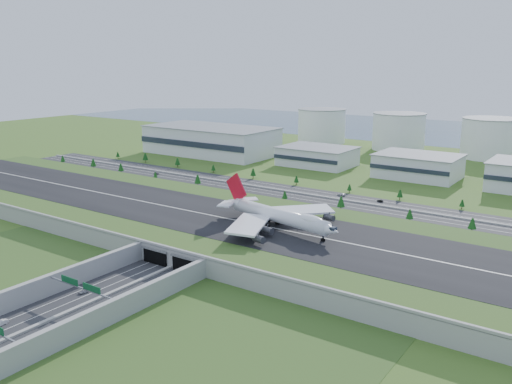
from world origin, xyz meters
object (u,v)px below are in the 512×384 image
Objects in this scene: fuel_tank_a at (322,126)px; car_1 at (1,323)px; car_0 at (84,291)px; car_7 at (341,195)px; car_2 at (126,298)px; car_4 at (157,173)px; car_5 at (380,201)px; boeing_747 at (278,215)px.

car_1 is at bearing -75.68° from fuel_tank_a.
car_7 is at bearing 100.45° from car_0.
car_4 is at bearing -53.04° from car_2.
car_2 is (17.84, 4.79, 0.07)m from car_0.
car_1 reaches higher than car_5.
fuel_tank_a reaches higher than car_0.
fuel_tank_a is 412.94m from car_0.
car_5 is at bearing 99.62° from car_7.
car_5 is (39.18, 192.04, -0.01)m from car_0.
fuel_tank_a is 12.54× the size of car_0.
car_5 is 0.73× the size of car_7.
car_2 is at bearing 12.33° from car_7.
car_4 is at bearing 164.36° from boeing_747.
boeing_747 is 12.98× the size of car_7.
boeing_747 is at bearing 20.21° from car_7.
car_2 is 188.45m from car_5.
fuel_tank_a is 0.70× the size of boeing_747.
car_0 reaches higher than car_5.
fuel_tank_a is 9.04× the size of car_7.
fuel_tank_a is 443.43m from car_1.
car_1 is at bearing -154.42° from car_4.
car_7 reaches higher than car_4.
boeing_747 reaches higher than car_0.
car_1 is 41.56m from car_2.
car_4 is at bearing -72.04° from car_7.
boeing_747 reaches higher than car_2.
fuel_tank_a is 225.51m from car_4.
fuel_tank_a reaches higher than car_1.
car_0 is at bearing 6.57° from car_5.
boeing_747 is 185.69m from car_4.
car_2 is 187.81m from car_7.
fuel_tank_a is at bearing -138.24° from car_7.
car_4 is at bearing -65.89° from car_5.
car_2 is 227.63m from car_4.
car_1 is 1.24× the size of car_5.
car_2 reaches higher than car_5.
boeing_747 is 104.56m from car_5.
boeing_747 is (140.93, -308.59, -3.16)m from fuel_tank_a.
boeing_747 is at bearing 66.56° from car_1.
car_2 is at bearing 29.18° from car_0.
car_4 is at bearing -96.04° from fuel_tank_a.
boeing_747 is 16.06× the size of car_4.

